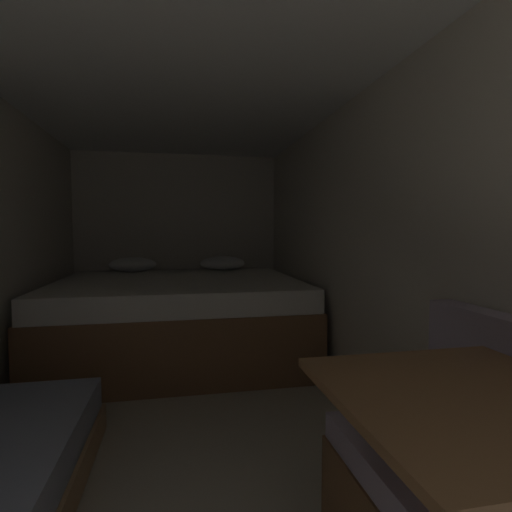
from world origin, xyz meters
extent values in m
plane|color=#B2A893|center=(0.00, 1.79, 0.00)|extent=(6.88, 6.88, 0.00)
cube|color=beige|center=(0.00, 4.25, 1.02)|extent=(2.38, 0.05, 2.04)
cube|color=beige|center=(1.16, 1.79, 1.02)|extent=(0.05, 4.88, 2.04)
cube|color=white|center=(0.00, 1.79, 2.06)|extent=(2.38, 4.88, 0.05)
cube|color=brown|center=(0.00, 3.24, 0.27)|extent=(2.16, 1.86, 0.54)
cube|color=white|center=(0.00, 3.24, 0.63)|extent=(2.12, 1.82, 0.18)
ellipsoid|color=white|center=(-0.49, 3.97, 0.80)|extent=(0.50, 0.30, 0.16)
ellipsoid|color=white|center=(0.49, 3.97, 0.80)|extent=(0.50, 0.30, 0.16)
cube|color=brown|center=(0.68, 0.39, 0.75)|extent=(0.66, 0.68, 0.02)
cylinder|color=silver|center=(0.68, 0.56, 0.37)|extent=(0.05, 0.05, 0.74)
camera|label=1|loc=(-0.02, -0.41, 1.15)|focal=27.54mm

